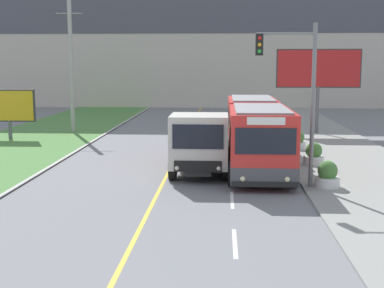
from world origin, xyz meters
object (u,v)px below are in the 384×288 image
at_px(billboard_small, 9,107).
at_px(planter_round_third, 298,141).
at_px(utility_pole_far, 71,65).
at_px(traffic_light_mast, 297,85).
at_px(planter_round_near, 327,176).
at_px(car_distant, 239,119).
at_px(billboard_large, 318,71).
at_px(dump_truck, 200,144).
at_px(city_bus, 255,133).
at_px(planter_round_second, 314,155).

xyz_separation_m(billboard_small, planter_round_third, (17.65, -3.37, -1.56)).
xyz_separation_m(utility_pole_far, traffic_light_mast, (13.25, -16.19, -0.69)).
xyz_separation_m(traffic_light_mast, planter_round_near, (1.26, -0.05, -3.46)).
bearing_deg(car_distant, billboard_large, -28.28).
height_order(dump_truck, planter_round_third, dump_truck).
bearing_deg(car_distant, billboard_small, -155.71).
bearing_deg(planter_round_near, traffic_light_mast, 177.82).
relative_size(traffic_light_mast, billboard_small, 1.88).
bearing_deg(traffic_light_mast, city_bus, 103.73).
distance_m(utility_pole_far, billboard_small, 5.42).
bearing_deg(billboard_large, dump_truck, -117.60).
distance_m(city_bus, car_distant, 14.18).
xyz_separation_m(utility_pole_far, planter_round_near, (14.50, -16.24, -4.15)).
bearing_deg(planter_round_near, planter_round_second, 87.08).
bearing_deg(dump_truck, billboard_large, 62.40).
relative_size(utility_pole_far, traffic_light_mast, 1.47).
distance_m(dump_truck, utility_pole_far, 17.22).
xyz_separation_m(dump_truck, traffic_light_mast, (3.75, -2.22, 2.63)).
bearing_deg(traffic_light_mast, planter_round_third, 81.42).
bearing_deg(utility_pole_far, car_distant, 14.17).
xyz_separation_m(car_distant, planter_round_second, (3.07, -14.59, -0.15)).
bearing_deg(car_distant, planter_round_third, -73.50).
relative_size(car_distant, planter_round_second, 4.09).
relative_size(dump_truck, utility_pole_far, 0.71).
relative_size(city_bus, dump_truck, 1.88).
height_order(car_distant, utility_pole_far, utility_pole_far).
xyz_separation_m(city_bus, planter_round_second, (2.71, -0.44, -0.98)).
distance_m(utility_pole_far, traffic_light_mast, 20.93).
distance_m(dump_truck, traffic_light_mast, 5.09).
bearing_deg(dump_truck, billboard_small, 140.61).
bearing_deg(traffic_light_mast, dump_truck, 149.36).
relative_size(car_distant, utility_pole_far, 0.47).
distance_m(city_bus, dump_truck, 3.75).
bearing_deg(dump_truck, traffic_light_mast, -30.64).
bearing_deg(planter_round_near, dump_truck, 155.62).
bearing_deg(city_bus, planter_round_second, -9.15).
height_order(car_distant, traffic_light_mast, traffic_light_mast).
relative_size(utility_pole_far, planter_round_second, 8.77).
xyz_separation_m(city_bus, traffic_light_mast, (1.22, -4.98, 2.46)).
bearing_deg(city_bus, billboard_small, 153.44).
bearing_deg(car_distant, traffic_light_mast, -85.27).
height_order(car_distant, planter_round_near, car_distant).
relative_size(utility_pole_far, billboard_large, 1.61).
bearing_deg(billboard_large, city_bus, -113.13).
xyz_separation_m(dump_truck, utility_pole_far, (-9.50, 13.97, 3.33)).
height_order(car_distant, planter_round_second, car_distant).
xyz_separation_m(planter_round_near, planter_round_second, (0.23, 4.59, 0.02)).
relative_size(dump_truck, planter_round_third, 6.48).
relative_size(dump_truck, car_distant, 1.52).
bearing_deg(billboard_large, car_distant, 151.72).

